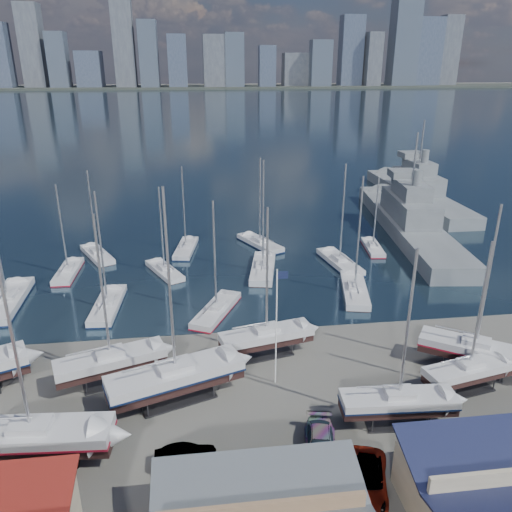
{
  "coord_description": "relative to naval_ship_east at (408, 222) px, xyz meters",
  "views": [
    {
      "loc": [
        -2.97,
        -46.51,
        26.69
      ],
      "look_at": [
        3.91,
        8.0,
        5.42
      ],
      "focal_mm": 35.0,
      "sensor_mm": 36.0,
      "label": 1
    }
  ],
  "objects": [
    {
      "name": "sailboat_moored_8",
      "position": [
        -25.75,
        -4.04,
        -1.36
      ],
      "size": [
        6.65,
        9.84,
        14.4
      ],
      "rotation": [
        0.0,
        0.0,
        2.02
      ],
      "color": "black",
      "rests_on": "water"
    },
    {
      "name": "car_a",
      "position": [
        -45.7,
        -48.97,
        -0.87
      ],
      "size": [
        2.72,
        4.95,
        1.59
      ],
      "primitive_type": "imported",
      "rotation": [
        0.0,
        0.0,
        -0.19
      ],
      "color": "gray",
      "rests_on": "ground"
    },
    {
      "name": "sailboat_cradle_5",
      "position": [
        -20.47,
        -46.2,
        0.34
      ],
      "size": [
        9.21,
        3.06,
        14.78
      ],
      "rotation": [
        0.0,
        0.0,
        -0.06
      ],
      "color": "#2D2D33",
      "rests_on": "ground"
    },
    {
      "name": "sailboat_cradle_2",
      "position": [
        -43.56,
        -37.62,
        0.39
      ],
      "size": [
        9.91,
        5.61,
        15.63
      ],
      "rotation": [
        0.0,
        0.0,
        0.33
      ],
      "color": "#2D2D33",
      "rests_on": "ground"
    },
    {
      "name": "water",
      "position": [
        -32.57,
        269.78,
        -1.81
      ],
      "size": [
        1400.0,
        600.0,
        0.4
      ],
      "primitive_type": "cube",
      "color": "#1A2B3D",
      "rests_on": "ground"
    },
    {
      "name": "car_d",
      "position": [
        -27.29,
        -48.75,
        -0.84
      ],
      "size": [
        3.37,
        5.99,
        1.64
      ],
      "primitive_type": "imported",
      "rotation": [
        0.0,
        0.0,
        -0.2
      ],
      "color": "gray",
      "rests_on": "ground"
    },
    {
      "name": "sailboat_moored_5",
      "position": [
        -37.2,
        -4.93,
        -1.36
      ],
      "size": [
        3.98,
        9.32,
        13.5
      ],
      "rotation": [
        0.0,
        0.0,
        1.41
      ],
      "color": "black",
      "rests_on": "water"
    },
    {
      "name": "sailboat_moored_4",
      "position": [
        -40.05,
        -13.32,
        -1.34
      ],
      "size": [
        5.7,
        8.5,
        12.55
      ],
      "rotation": [
        0.0,
        0.0,
        2.02
      ],
      "color": "black",
      "rests_on": "water"
    },
    {
      "name": "car_c",
      "position": [
        -25.01,
        -52.29,
        -0.86
      ],
      "size": [
        4.33,
        6.32,
        1.61
      ],
      "primitive_type": "imported",
      "rotation": [
        0.0,
        0.0,
        -0.32
      ],
      "color": "gray",
      "rests_on": "ground"
    },
    {
      "name": "sailboat_moored_6",
      "position": [
        -33.67,
        -25.86,
        -1.36
      ],
      "size": [
        6.41,
        9.48,
        13.88
      ],
      "rotation": [
        0.0,
        0.0,
        1.12
      ],
      "color": "black",
      "rests_on": "water"
    },
    {
      "name": "sailboat_moored_0",
      "position": [
        -57.95,
        -20.63,
        -1.35
      ],
      "size": [
        3.67,
        11.85,
        17.56
      ],
      "rotation": [
        0.0,
        0.0,
        1.6
      ],
      "color": "black",
      "rests_on": "water"
    },
    {
      "name": "sailboat_cradle_7",
      "position": [
        -12.71,
        -42.82,
        0.3
      ],
      "size": [
        8.64,
        4.04,
        13.79
      ],
      "rotation": [
        0.0,
        0.0,
        0.21
      ],
      "color": "#2D2D33",
      "rests_on": "ground"
    },
    {
      "name": "sailboat_moored_10",
      "position": [
        -15.61,
        -13.35,
        -1.36
      ],
      "size": [
        4.54,
        10.4,
        15.04
      ],
      "rotation": [
        0.0,
        0.0,
        1.75
      ],
      "color": "black",
      "rests_on": "water"
    },
    {
      "name": "far_shore",
      "position": [
        -32.57,
        529.78,
        -0.56
      ],
      "size": [
        1400.0,
        80.0,
        2.2
      ],
      "primitive_type": "cube",
      "color": "#2D332D",
      "rests_on": "ground"
    },
    {
      "name": "sailboat_cradle_3",
      "position": [
        -37.8,
        -40.91,
        0.53
      ],
      "size": [
        11.93,
        6.87,
        18.41
      ],
      "rotation": [
        0.0,
        0.0,
        0.34
      ],
      "color": "#2D2D33",
      "rests_on": "ground"
    },
    {
      "name": "flagpole",
      "position": [
        -29.05,
        -39.68,
        4.61
      ],
      "size": [
        0.98,
        0.12,
        11.0
      ],
      "color": "white",
      "rests_on": "ground"
    },
    {
      "name": "sailboat_cradle_4",
      "position": [
        -29.25,
        -35.02,
        0.36
      ],
      "size": [
        9.44,
        4.53,
        14.94
      ],
      "rotation": [
        0.0,
        0.0,
        0.23
      ],
      "color": "#2D2D33",
      "rests_on": "ground"
    },
    {
      "name": "sailboat_cradle_1",
      "position": [
        -47.62,
        -46.92,
        0.5
      ],
      "size": [
        11.36,
        3.95,
        17.87
      ],
      "rotation": [
        0.0,
        0.0,
        -0.07
      ],
      "color": "#2D2D33",
      "rests_on": "ground"
    },
    {
      "name": "sailboat_moored_2",
      "position": [
        -50.15,
        -5.92,
        -1.34
      ],
      "size": [
        6.23,
        9.07,
        13.44
      ],
      "rotation": [
        0.0,
        0.0,
        2.04
      ],
      "color": "black",
      "rests_on": "water"
    },
    {
      "name": "sailboat_moored_3",
      "position": [
        -46.12,
        -23.1,
        -1.36
      ],
      "size": [
        3.33,
        9.95,
        14.65
      ],
      "rotation": [
        0.0,
        0.0,
        1.51
      ],
      "color": "black",
      "rests_on": "water"
    },
    {
      "name": "sailboat_moored_11",
      "position": [
        -8.84,
        -7.97,
        -1.35
      ],
      "size": [
        3.17,
        8.12,
        11.83
      ],
      "rotation": [
        0.0,
        0.0,
        1.45
      ],
      "color": "black",
      "rests_on": "water"
    },
    {
      "name": "ground",
      "position": [
        -32.57,
        -40.22,
        -1.66
      ],
      "size": [
        1400.0,
        1400.0,
        0.0
      ],
      "primitive_type": "plane",
      "color": "#605E59",
      "rests_on": "ground"
    },
    {
      "name": "sailboat_moored_7",
      "position": [
        -26.71,
        -14.44,
        -1.34
      ],
      "size": [
        5.03,
        11.01,
        16.06
      ],
      "rotation": [
        0.0,
        0.0,
        1.37
      ],
      "color": "black",
      "rests_on": "water"
    },
    {
      "name": "sailboat_moored_1",
      "position": [
        -52.98,
        -11.96,
        -1.36
      ],
      "size": [
        2.63,
        8.74,
        12.99
      ],
      "rotation": [
        0.0,
        0.0,
        1.55
      ],
      "color": "black",
      "rests_on": "water"
    },
    {
      "name": "car_b",
      "position": [
        -37.0,
        -48.62,
        -0.94
      ],
      "size": [
        4.45,
        1.71,
        1.45
      ],
      "primitive_type": "imported",
      "rotation": [
        0.0,
        0.0,
        1.61
      ],
      "color": "gray",
      "rests_on": "ground"
    },
    {
      "name": "sailboat_moored_9",
      "position": [
        -16.41,
        -22.68,
        -1.34
      ],
      "size": [
        4.98,
        10.6,
        15.43
      ],
      "rotation": [
        0.0,
        0.0,
        1.36
      ],
      "color": "black",
      "rests_on": "water"
    },
    {
      "name": "naval_ship_east",
      "position": [
        0.0,
        0.0,
        0.0
      ],
      "size": [
        12.4,
        45.44,
        18.04
      ],
      "rotation": [
        0.0,
        0.0,
        1.45
      ],
      "color": "slate",
      "rests_on": "water"
    },
    {
      "name": "sailboat_cradle_6",
      "position": [
        -10.58,
        -39.93,
        0.4
      ],
      "size": [
        9.67,
        7.85,
        15.91
      ],
      "rotation": [
        0.0,
        0.0,
        -0.6
      ],
      "color": "#2D2D33",
      "rests_on": "ground"
    },
    {
      "name": "naval_ship_west",
      "position": [
        10.03,
        19.32,
        0.0
      ],
      "size": [
        6.66,
        41.5,
        17.73
      ],
      "rotation": [
        0.0,
        0.0,
        1.57
      ],
      "color": "slate",
      "rests_on": "water"
    },
    {
      "name": "skyline",
      "position": [
        -40.4,
        523.54,
        37.43
      ],
      "size": [
        639.14,
        43.8,
        107.69
      ],
      "color": "#475166",
      "rests_on": "far_shore"
    }
  ]
}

